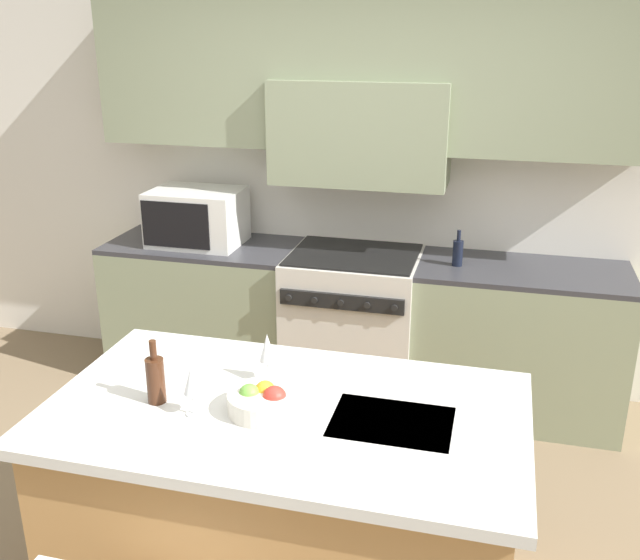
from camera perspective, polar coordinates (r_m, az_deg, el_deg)
name	(u,v)px	position (r m, az deg, el deg)	size (l,w,h in m)	color
back_cabinetry	(365,140)	(4.41, 3.64, 11.11)	(10.00, 0.46, 2.70)	silver
back_counter	(354,325)	(4.49, 2.70, -3.65)	(3.20, 0.62, 0.93)	gray
range_stove	(353,325)	(4.47, 2.65, -3.65)	(0.79, 0.70, 0.94)	beige
microwave	(197,217)	(4.58, -9.82, 4.99)	(0.56, 0.43, 0.35)	silver
kitchen_island	(287,504)	(2.99, -2.67, -17.47)	(1.81, 1.04, 0.89)	#B7844C
wine_bottle	(156,379)	(2.80, -13.02, -7.71)	(0.07, 0.07, 0.26)	#422314
wine_glass_near	(192,381)	(2.66, -10.20, -7.94)	(0.07, 0.07, 0.21)	white
wine_glass_far	(267,349)	(2.87, -4.24, -5.54)	(0.07, 0.07, 0.21)	white
fruit_bowl	(263,400)	(2.70, -4.60, -9.59)	(0.26, 0.26, 0.11)	silver
oil_bottle_on_counter	(458,252)	(4.19, 10.97, 2.20)	(0.06, 0.06, 0.21)	black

